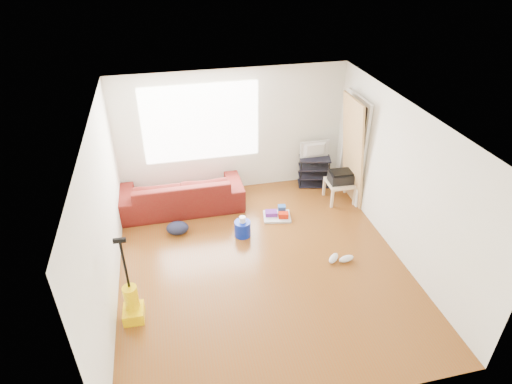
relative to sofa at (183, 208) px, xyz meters
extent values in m
cube|color=brown|center=(1.11, -1.95, 0.00)|extent=(4.50, 5.00, 0.01)
cube|color=white|center=(1.11, -1.95, 2.50)|extent=(4.50, 5.00, 0.01)
cube|color=white|center=(1.11, 0.55, 1.25)|extent=(4.50, 0.01, 2.50)
cube|color=white|center=(1.11, -4.45, 1.25)|extent=(4.50, 0.01, 2.50)
cube|color=white|center=(-1.14, -1.95, 1.25)|extent=(0.01, 5.00, 2.50)
cube|color=white|center=(3.36, -1.95, 1.25)|extent=(0.01, 5.00, 2.50)
cube|color=white|center=(0.51, 0.53, 1.50)|extent=(2.20, 0.01, 1.50)
cube|color=white|center=(3.32, -0.70, 1.00)|extent=(0.06, 0.08, 2.00)
cube|color=white|center=(3.32, 0.20, 1.00)|extent=(0.06, 0.08, 2.00)
cube|color=white|center=(3.32, -0.25, 2.04)|extent=(0.06, 0.98, 0.08)
cube|color=black|center=(3.36, -0.25, 1.00)|extent=(0.01, 0.86, 1.98)
imported|color=#531811|center=(0.00, 0.00, 0.00)|extent=(2.32, 0.91, 0.68)
cube|color=black|center=(2.76, 0.27, 0.03)|extent=(0.70, 0.50, 0.02)
cube|color=black|center=(2.76, 0.27, 0.23)|extent=(0.70, 0.50, 0.02)
cube|color=black|center=(2.76, 0.27, 0.42)|extent=(0.70, 0.50, 0.02)
cube|color=black|center=(2.76, 0.27, 0.62)|extent=(0.70, 0.50, 0.02)
cylinder|color=black|center=(2.45, 0.19, 0.32)|extent=(0.02, 0.02, 0.64)
cylinder|color=black|center=(2.52, 0.48, 0.32)|extent=(0.02, 0.02, 0.64)
cylinder|color=black|center=(3.01, 0.06, 0.32)|extent=(0.02, 0.02, 0.64)
cylinder|color=black|center=(3.08, 0.35, 0.32)|extent=(0.02, 0.02, 0.64)
imported|color=black|center=(2.76, 0.27, 0.81)|extent=(0.61, 0.08, 0.35)
cube|color=beige|center=(3.06, -0.40, 0.39)|extent=(0.52, 0.52, 0.05)
cube|color=beige|center=(2.83, -0.63, 0.18)|extent=(0.05, 0.05, 0.37)
cube|color=beige|center=(2.84, -0.17, 0.18)|extent=(0.05, 0.05, 0.37)
cube|color=beige|center=(3.29, -0.64, 0.18)|extent=(0.05, 0.05, 0.37)
cube|color=beige|center=(3.30, -0.17, 0.18)|extent=(0.05, 0.05, 0.37)
cube|color=black|center=(3.06, -0.40, 0.51)|extent=(0.45, 0.35, 0.19)
cube|color=black|center=(3.06, -0.40, 0.63)|extent=(0.41, 0.31, 0.04)
cylinder|color=#0820A2|center=(0.96, -1.12, 0.00)|extent=(0.34, 0.34, 0.29)
cylinder|color=white|center=(0.96, -1.11, 0.20)|extent=(0.11, 0.11, 0.10)
cube|color=silver|center=(1.70, -0.73, 0.02)|extent=(0.57, 0.48, 0.04)
cube|color=red|center=(1.80, -0.81, 0.09)|extent=(0.20, 0.15, 0.10)
cube|color=#602089|center=(1.60, -0.68, 0.08)|extent=(0.25, 0.20, 0.08)
cube|color=#26519F|center=(1.82, -0.63, 0.11)|extent=(0.16, 0.14, 0.14)
ellipsoid|color=black|center=(-0.16, -0.80, 0.00)|extent=(0.43, 0.37, 0.22)
ellipsoid|color=silver|center=(2.27, -2.13, 0.05)|extent=(0.27, 0.27, 0.11)
ellipsoid|color=silver|center=(2.47, -2.19, 0.05)|extent=(0.28, 0.16, 0.11)
cube|color=#F5C600|center=(-0.89, -2.64, 0.09)|extent=(0.29, 0.33, 0.18)
cylinder|color=#F5C600|center=(-0.89, -2.59, 0.36)|extent=(0.20, 0.20, 0.35)
cylinder|color=black|center=(-0.89, -2.56, 0.91)|extent=(0.04, 0.04, 0.75)
cube|color=black|center=(-0.89, -2.56, 1.31)|extent=(0.16, 0.05, 0.06)
cube|color=#B8894A|center=(3.24, -0.41, 0.00)|extent=(0.26, 0.85, 2.11)
camera|label=1|loc=(-0.16, -7.08, 4.65)|focal=30.00mm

